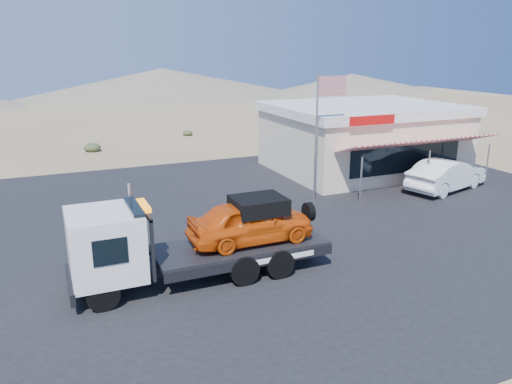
# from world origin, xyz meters

# --- Properties ---
(ground) EXTENTS (120.00, 120.00, 0.00)m
(ground) POSITION_xyz_m (0.00, 0.00, 0.00)
(ground) COLOR #89704E
(ground) RESTS_ON ground
(asphalt_lot) EXTENTS (32.00, 24.00, 0.02)m
(asphalt_lot) POSITION_xyz_m (2.00, 3.00, 0.01)
(asphalt_lot) COLOR black
(asphalt_lot) RESTS_ON ground
(tow_truck) EXTENTS (8.05, 2.39, 2.69)m
(tow_truck) POSITION_xyz_m (-2.93, -1.33, 1.45)
(tow_truck) COLOR black
(tow_truck) RESTS_ON asphalt_lot
(white_sedan) EXTENTS (5.23, 2.99, 1.63)m
(white_sedan) POSITION_xyz_m (11.85, 3.41, 0.84)
(white_sedan) COLOR white
(white_sedan) RESTS_ON asphalt_lot
(jerky_store) EXTENTS (10.40, 9.97, 3.90)m
(jerky_store) POSITION_xyz_m (10.50, 8.97, 1.99)
(jerky_store) COLOR #C6B496
(jerky_store) RESTS_ON asphalt_lot
(flagpole) EXTENTS (1.55, 0.10, 6.00)m
(flagpole) POSITION_xyz_m (4.93, 4.50, 3.76)
(flagpole) COLOR #99999E
(flagpole) RESTS_ON asphalt_lot
(distant_hills) EXTENTS (126.00, 48.00, 4.20)m
(distant_hills) POSITION_xyz_m (-9.77, 55.14, 1.89)
(distant_hills) COLOR #726B59
(distant_hills) RESTS_ON ground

